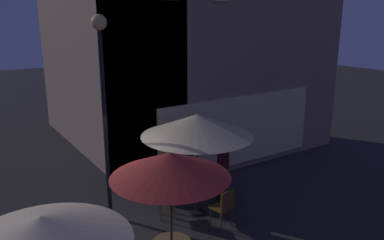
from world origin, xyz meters
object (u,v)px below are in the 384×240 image
at_px(patron_standing_0, 223,167).
at_px(cafe_chair_1, 224,205).
at_px(cafe_chair_0, 162,196).
at_px(patron_standing_1, 187,167).
at_px(patio_umbrella_2, 42,232).
at_px(patio_umbrella_0, 197,125).
at_px(street_lamp_near_corner, 102,81).
at_px(cafe_table_0, 197,193).
at_px(patio_umbrella_1, 170,165).

bearing_deg(patron_standing_0, cafe_chair_1, -34.12).
distance_m(cafe_chair_0, patron_standing_1, 1.11).
bearing_deg(patio_umbrella_2, patio_umbrella_0, 31.18).
distance_m(street_lamp_near_corner, cafe_chair_0, 2.98).
distance_m(cafe_table_0, patio_umbrella_1, 2.99).
bearing_deg(street_lamp_near_corner, patron_standing_0, -14.45).
distance_m(patio_umbrella_0, patio_umbrella_2, 4.66).
distance_m(cafe_table_0, patio_umbrella_2, 4.89).
xyz_separation_m(cafe_table_0, patio_umbrella_0, (-0.00, 0.00, 1.68)).
bearing_deg(patio_umbrella_1, patio_umbrella_0, 45.38).
xyz_separation_m(street_lamp_near_corner, patio_umbrella_0, (1.82, -0.97, -1.04)).
bearing_deg(patio_umbrella_0, cafe_chair_0, 159.49).
xyz_separation_m(patio_umbrella_2, patron_standing_1, (4.15, 3.12, -1.12)).
height_order(street_lamp_near_corner, cafe_chair_0, street_lamp_near_corner).
bearing_deg(cafe_table_0, patio_umbrella_2, -148.82).
bearing_deg(patron_standing_1, patron_standing_0, -147.99).
height_order(cafe_table_0, patio_umbrella_2, patio_umbrella_2).
height_order(cafe_table_0, patron_standing_0, patron_standing_0).
xyz_separation_m(patio_umbrella_2, patron_standing_0, (4.96, 2.66, -1.15)).
bearing_deg(patio_umbrella_1, cafe_chair_1, 25.34).
height_order(cafe_chair_1, patron_standing_1, patron_standing_1).
xyz_separation_m(cafe_table_0, patio_umbrella_2, (-3.98, -2.41, 1.49)).
xyz_separation_m(cafe_chair_1, patron_standing_1, (0.02, 1.58, 0.37)).
relative_size(cafe_table_0, cafe_chair_1, 0.86).
height_order(patio_umbrella_1, cafe_chair_0, patio_umbrella_1).
xyz_separation_m(cafe_table_0, patio_umbrella_1, (-1.74, -1.76, 1.67)).
relative_size(patron_standing_0, patron_standing_1, 0.96).
xyz_separation_m(patio_umbrella_0, patio_umbrella_2, (-3.98, -2.41, -0.19)).
bearing_deg(patron_standing_0, patio_umbrella_0, -73.07).
bearing_deg(patio_umbrella_2, cafe_chair_0, 40.20).
bearing_deg(cafe_chair_0, cafe_chair_1, -30.85).
relative_size(patio_umbrella_2, patron_standing_0, 1.32).
bearing_deg(patron_standing_1, patio_umbrella_1, 114.10).
relative_size(cafe_table_0, patio_umbrella_1, 0.32).
height_order(patio_umbrella_0, patio_umbrella_1, patio_umbrella_0).
height_order(patio_umbrella_0, patio_umbrella_2, patio_umbrella_0).
bearing_deg(cafe_chair_1, cafe_table_0, 0.00).
xyz_separation_m(patio_umbrella_1, cafe_chair_1, (1.89, 0.89, -1.67)).
height_order(patron_standing_0, patron_standing_1, patron_standing_1).
bearing_deg(patio_umbrella_2, cafe_table_0, 31.18).
bearing_deg(patron_standing_1, cafe_chair_0, 85.53).
xyz_separation_m(street_lamp_near_corner, patio_umbrella_1, (0.08, -2.74, -1.05)).
bearing_deg(cafe_chair_1, patio_umbrella_2, 100.93).
xyz_separation_m(street_lamp_near_corner, cafe_chair_1, (1.97, -1.84, -2.72)).
xyz_separation_m(patio_umbrella_0, cafe_chair_0, (-0.78, 0.29, -1.67)).
distance_m(patio_umbrella_1, patio_umbrella_2, 2.34).
relative_size(cafe_table_0, patio_umbrella_2, 0.34).
bearing_deg(patio_umbrella_2, street_lamp_near_corner, 57.44).
distance_m(patio_umbrella_2, cafe_chair_1, 4.65).
xyz_separation_m(cafe_chair_0, patron_standing_1, (0.95, 0.42, 0.37)).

